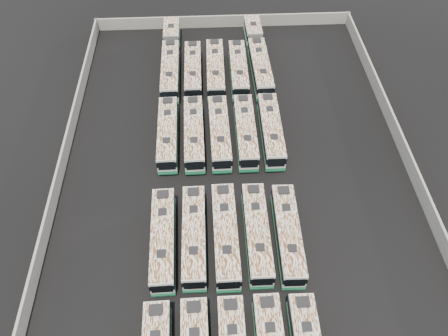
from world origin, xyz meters
TOP-DOWN VIEW (x-y plane):
  - ground at (0.00, 0.00)m, footprint 140.00×140.00m
  - perimeter_wall at (0.00, 0.00)m, footprint 45.20×73.20m
  - bus_midfront_far_left at (-8.79, -8.39)m, footprint 2.81×12.10m
  - bus_midfront_left at (-5.39, -8.18)m, footprint 2.58×12.03m
  - bus_midfront_center at (-1.92, -8.22)m, footprint 2.71×12.34m
  - bus_midfront_right at (1.58, -8.14)m, footprint 2.57×12.03m
  - bus_midfront_far_right at (4.98, -8.42)m, footprint 2.74×11.98m
  - bus_midback_far_left at (-8.83, 7.93)m, footprint 2.68×12.01m
  - bus_midback_left at (-5.32, 7.83)m, footprint 2.73×12.16m
  - bus_midback_center at (-1.89, 7.79)m, footprint 2.73×12.08m
  - bus_midback_right at (1.61, 7.84)m, footprint 2.60×12.11m
  - bus_midback_far_right at (5.06, 7.87)m, footprint 2.69×12.21m
  - bus_back_far_left at (-8.92, 24.82)m, footprint 2.78×19.35m
  - bus_back_left at (-5.41, 21.53)m, footprint 2.53×11.88m
  - bus_back_center at (-1.96, 21.44)m, footprint 2.78×12.45m
  - bus_back_right at (1.62, 21.44)m, footprint 2.61×11.91m
  - bus_back_far_right at (4.96, 24.82)m, footprint 3.03×19.29m

SIDE VIEW (x-z plane):
  - ground at x=0.00m, z-range 0.00..0.00m
  - perimeter_wall at x=0.00m, z-range 0.00..2.20m
  - bus_back_left at x=-5.41m, z-range 0.04..3.38m
  - bus_back_right at x=1.62m, z-range 0.04..3.39m
  - bus_midfront_far_right at x=4.98m, z-range 0.04..3.40m
  - bus_midback_far_left at x=-8.83m, z-range 0.04..3.41m
  - bus_midfront_left at x=-5.39m, z-range 0.04..3.42m
  - bus_midfront_right at x=1.58m, z-range 0.04..3.43m
  - bus_midfront_far_left at x=-8.79m, z-range 0.04..3.43m
  - bus_midback_center at x=-1.89m, z-range 0.04..3.43m
  - bus_midback_right at x=1.61m, z-range 0.04..3.45m
  - bus_midback_left at x=-5.32m, z-range 0.04..3.46m
  - bus_midback_far_right at x=5.06m, z-range 0.04..3.47m
  - bus_midfront_center at x=-1.92m, z-range 0.04..3.51m
  - bus_back_far_right at x=4.96m, z-range 0.04..3.53m
  - bus_back_center at x=-1.96m, z-range 0.04..3.54m
  - bus_back_far_left at x=-8.92m, z-range 0.04..3.54m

